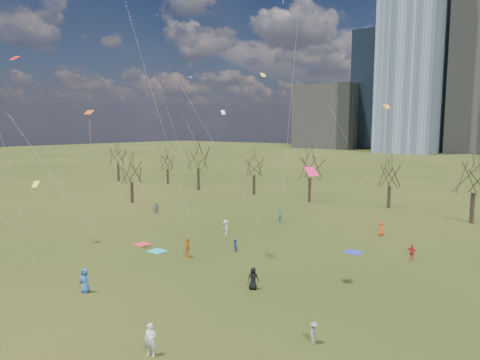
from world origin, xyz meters
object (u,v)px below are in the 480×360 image
Objects in this scene: blanket_teal at (157,251)px; blanket_navy at (353,252)px; person_1 at (150,340)px; person_0 at (85,280)px; person_4 at (188,248)px; blanket_crimson at (142,244)px.

blanket_navy is at bearing 36.37° from blanket_teal.
person_0 is at bearing 139.66° from person_1.
person_1 is at bearing -92.36° from blanket_navy.
person_4 reaches higher than blanket_teal.
person_0 reaches higher than blanket_crimson.
person_1 is 17.64m from person_4.
blanket_teal is 3.99m from person_4.
blanket_crimson is 0.87× the size of person_4.
blanket_crimson is 0.86× the size of person_0.
person_4 is at bearing 102.96° from person_1.
person_4 is (3.86, 0.44, 0.91)m from blanket_teal.
blanket_teal is at bearing -143.63° from blanket_navy.
person_1 reaches higher than blanket_navy.
person_0 is at bearing -58.25° from blanket_crimson.
blanket_teal is 0.87× the size of person_4.
person_4 reaches higher than blanket_navy.
blanket_crimson is 13.22m from person_0.
person_0 is 10.94m from person_4.
blanket_navy is at bearing 30.02° from blanket_crimson.
blanket_navy is 16.32m from person_4.
person_0 is (3.86, -10.50, 0.91)m from blanket_teal.
person_1 is (14.70, -13.49, 0.89)m from blanket_teal.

